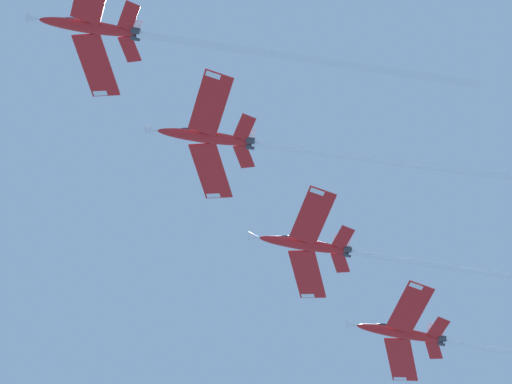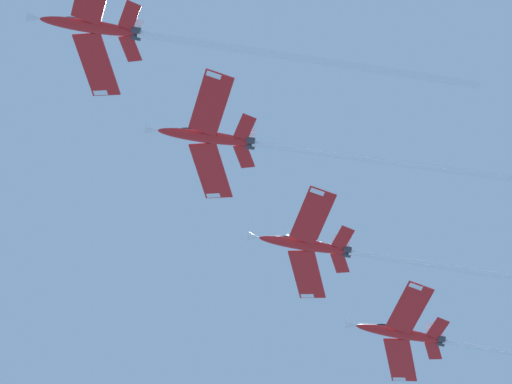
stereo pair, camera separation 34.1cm
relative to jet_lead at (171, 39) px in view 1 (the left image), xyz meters
The scene contains 4 objects.
jet_lead is the anchor object (origin of this frame).
jet_second 18.86m from the jet_lead, 60.94° to the right, with size 24.31×54.62×11.57m.
jet_third 38.91m from the jet_lead, 57.40° to the right, with size 22.17×48.75×10.63m.
jet_fourth 58.89m from the jet_lead, 59.71° to the right, with size 24.32×55.42×12.97m.
Camera 1 is at (-51.27, 20.23, 1.61)m, focal length 78.36 mm.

